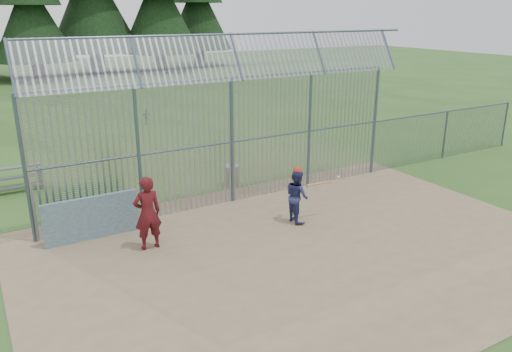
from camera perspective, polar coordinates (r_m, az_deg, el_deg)
ground at (r=13.57m, az=4.30°, el=-7.52°), size 120.00×120.00×0.00m
dirt_infield at (r=13.20m, az=5.54°, el=-8.29°), size 14.00×10.00×0.02m
dugout_wall at (r=14.15m, az=-18.28°, el=-4.58°), size 2.50×0.12×1.20m
batter at (r=14.53m, az=4.70°, el=-2.28°), size 0.65×0.81×1.57m
onlooker at (r=13.07m, az=-12.30°, el=-4.16°), size 0.72×0.47×1.96m
bg_kid_seated at (r=28.03m, az=-12.37°, el=6.61°), size 0.53×0.35×0.83m
batting_gear at (r=14.39m, az=5.44°, el=0.24°), size 1.66×0.34×0.63m
trash_can at (r=17.67m, az=-2.83°, el=0.08°), size 0.56×0.56×0.82m
backstop_fence at (r=16.46m, az=2.94°, el=5.86°), size 20.09×0.81×5.30m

